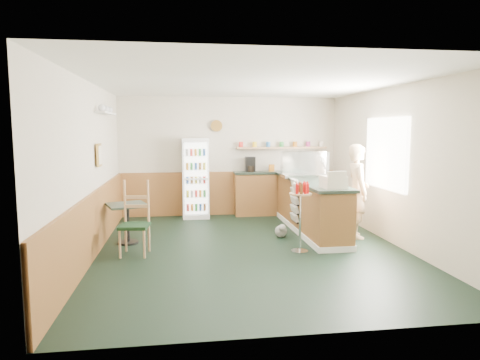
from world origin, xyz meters
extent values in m
plane|color=black|center=(0.00, 0.00, 0.00)|extent=(6.00, 6.00, 0.00)
cube|color=beige|center=(0.00, 3.01, 1.35)|extent=(5.00, 0.02, 2.70)
cube|color=beige|center=(-2.51, 0.00, 1.35)|extent=(0.02, 6.00, 2.70)
cube|color=beige|center=(2.51, 0.00, 1.35)|extent=(0.02, 6.00, 2.70)
cube|color=white|center=(0.00, 0.00, 2.71)|extent=(5.00, 6.00, 0.02)
cube|color=#9C6332|center=(0.00, 2.97, 0.50)|extent=(4.98, 0.05, 1.00)
cube|color=#9C6332|center=(-2.47, 0.00, 0.50)|extent=(0.05, 5.98, 1.00)
cube|color=white|center=(2.46, 0.30, 1.55)|extent=(0.06, 1.45, 1.25)
cube|color=gold|center=(-2.45, 0.50, 1.55)|extent=(0.03, 0.32, 0.38)
cube|color=white|center=(-2.40, 1.00, 2.25)|extent=(0.18, 1.20, 0.03)
cylinder|color=olive|center=(-0.30, 2.94, 2.05)|extent=(0.26, 0.04, 0.26)
cube|color=#9C6332|center=(1.35, 1.07, 0.47)|extent=(0.60, 2.95, 0.95)
cube|color=white|center=(1.35, 1.07, 0.05)|extent=(0.64, 2.97, 0.10)
cube|color=#27362C|center=(1.35, 1.08, 0.98)|extent=(0.68, 3.01, 0.05)
cube|color=#9C6332|center=(1.20, 2.80, 0.47)|extent=(2.20, 0.38, 0.95)
cube|color=#27362C|center=(1.20, 2.80, 0.98)|extent=(2.24, 0.42, 0.05)
cube|color=tan|center=(1.20, 2.88, 1.55)|extent=(2.10, 0.22, 0.04)
cube|color=black|center=(0.45, 2.80, 1.18)|extent=(0.22, 0.18, 0.34)
cylinder|color=#B2664C|center=(0.25, 2.88, 1.63)|extent=(0.10, 0.10, 0.12)
cylinder|color=#B2664C|center=(0.57, 2.88, 1.63)|extent=(0.10, 0.10, 0.12)
cylinder|color=#B2664C|center=(0.88, 2.88, 1.63)|extent=(0.10, 0.10, 0.12)
cylinder|color=#B2664C|center=(1.20, 2.88, 1.63)|extent=(0.10, 0.10, 0.12)
cylinder|color=#B2664C|center=(1.52, 2.88, 1.63)|extent=(0.10, 0.10, 0.12)
cylinder|color=#B2664C|center=(1.83, 2.88, 1.63)|extent=(0.10, 0.10, 0.12)
cylinder|color=#B2664C|center=(2.15, 2.88, 1.63)|extent=(0.10, 0.10, 0.12)
cube|color=white|center=(-0.79, 2.78, 0.89)|extent=(0.59, 0.42, 1.78)
cube|color=white|center=(-0.79, 2.55, 0.90)|extent=(0.49, 0.02, 1.57)
cube|color=silver|center=(-0.79, 2.48, 0.90)|extent=(0.53, 0.02, 1.62)
cube|color=silver|center=(1.35, 1.54, 1.04)|extent=(0.91, 0.47, 0.06)
cube|color=silver|center=(1.35, 1.54, 1.30)|extent=(0.88, 0.45, 0.45)
cube|color=beige|center=(1.35, -0.13, 1.11)|extent=(0.38, 0.40, 0.20)
imported|color=tan|center=(2.05, 0.52, 0.85)|extent=(0.46, 0.61, 1.71)
cylinder|color=silver|center=(0.77, -0.25, 0.01)|extent=(0.28, 0.28, 0.02)
cylinder|color=silver|center=(0.77, -0.25, 0.48)|extent=(0.04, 0.04, 0.94)
cylinder|color=tan|center=(0.77, -0.25, 0.95)|extent=(0.36, 0.36, 0.02)
cylinder|color=red|center=(0.87, -0.24, 1.04)|extent=(0.05, 0.05, 0.16)
cylinder|color=red|center=(0.85, -0.18, 1.04)|extent=(0.05, 0.05, 0.16)
cylinder|color=red|center=(0.79, -0.14, 1.04)|extent=(0.05, 0.05, 0.16)
cylinder|color=red|center=(0.72, -0.15, 1.04)|extent=(0.05, 0.05, 0.16)
cylinder|color=red|center=(0.67, -0.20, 1.04)|extent=(0.05, 0.05, 0.16)
cylinder|color=red|center=(0.66, -0.27, 1.04)|extent=(0.05, 0.05, 0.16)
cylinder|color=red|center=(0.69, -0.33, 1.04)|extent=(0.05, 0.05, 0.16)
cylinder|color=red|center=(0.75, -0.36, 1.04)|extent=(0.05, 0.05, 0.16)
cylinder|color=red|center=(0.81, -0.35, 1.04)|extent=(0.05, 0.05, 0.16)
cylinder|color=red|center=(0.86, -0.30, 1.04)|extent=(0.05, 0.05, 0.16)
cube|color=black|center=(1.01, 0.91, 0.25)|extent=(0.05, 0.40, 0.03)
cube|color=silver|center=(0.99, 0.91, 0.32)|extent=(0.09, 0.37, 0.14)
cube|color=black|center=(1.01, 0.91, 0.42)|extent=(0.05, 0.40, 0.03)
cube|color=silver|center=(0.99, 0.91, 0.49)|extent=(0.09, 0.37, 0.14)
cube|color=black|center=(1.01, 0.91, 0.58)|extent=(0.05, 0.40, 0.03)
cube|color=silver|center=(0.99, 0.91, 0.65)|extent=(0.09, 0.37, 0.14)
cube|color=black|center=(1.01, 0.91, 0.75)|extent=(0.05, 0.40, 0.03)
cube|color=silver|center=(0.99, 0.91, 0.82)|extent=(0.09, 0.37, 0.14)
cube|color=black|center=(1.01, 0.91, 0.91)|extent=(0.05, 0.40, 0.03)
cube|color=silver|center=(0.99, 0.91, 0.98)|extent=(0.09, 0.37, 0.14)
cylinder|color=black|center=(-2.05, 0.66, 0.02)|extent=(0.36, 0.36, 0.04)
cylinder|color=black|center=(-2.05, 0.66, 0.34)|extent=(0.07, 0.07, 0.63)
cube|color=#27362C|center=(-2.05, 0.66, 0.68)|extent=(0.81, 0.81, 0.04)
cube|color=black|center=(-1.86, -0.06, 0.47)|extent=(0.48, 0.48, 0.05)
cylinder|color=tan|center=(-2.04, -0.25, 0.23)|extent=(0.04, 0.04, 0.45)
cylinder|color=tan|center=(-1.67, -0.25, 0.23)|extent=(0.04, 0.04, 0.45)
cylinder|color=tan|center=(-2.04, 0.13, 0.23)|extent=(0.04, 0.04, 0.45)
cylinder|color=tan|center=(-1.67, 0.13, 0.23)|extent=(0.04, 0.04, 0.45)
cube|color=tan|center=(-1.86, 0.14, 0.82)|extent=(0.39, 0.09, 0.70)
sphere|color=gray|center=(0.68, 0.70, 0.11)|extent=(0.22, 0.22, 0.22)
sphere|color=gray|center=(0.68, 0.59, 0.20)|extent=(0.13, 0.13, 0.13)
camera|label=1|loc=(-1.13, -6.79, 1.97)|focal=32.00mm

